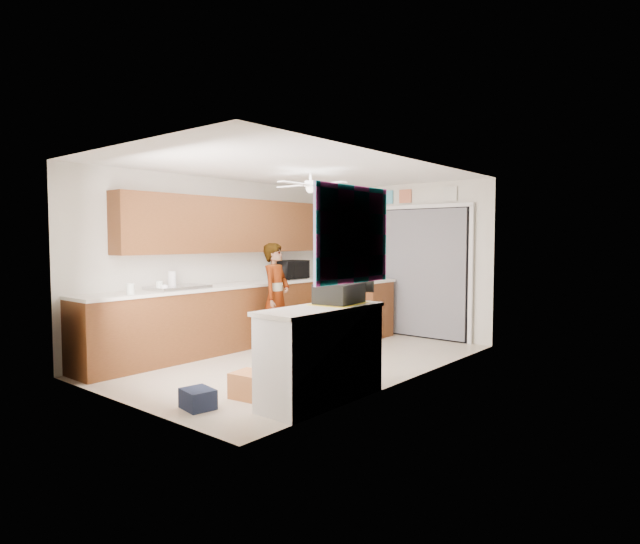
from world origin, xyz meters
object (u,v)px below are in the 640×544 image
Objects in this scene: microwave at (291,270)px; man at (276,296)px; cardboard_box at (253,386)px; navy_crate at (198,399)px; cup at (164,288)px; dog at (360,328)px; paper_towel_roll at (172,280)px; suitcase at (339,293)px.

man is (0.58, -0.94, -0.32)m from microwave.
cardboard_box reaches higher than navy_crate.
dog is at bearing 70.18° from cup.
man is at bearing 119.04° from navy_crate.
paper_towel_roll is 1.49m from man.
microwave is 1.14× the size of suitcase.
suitcase is at bearing -71.14° from dog.
suitcase is (2.66, -2.12, -0.05)m from microwave.
microwave is 3.40m from suitcase.
paper_towel_roll is 2.49m from navy_crate.
microwave is at bearing 133.52° from suitcase.
paper_towel_roll is at bearing 150.78° from navy_crate.
cup reaches higher than cardboard_box.
cardboard_box is at bearing -8.33° from cup.
dog is (1.25, 2.56, -0.85)m from paper_towel_roll.
cup is at bearing -179.27° from microwave.
dog is (1.02, 2.84, -0.78)m from cup.
navy_crate is at bearing -168.31° from man.
suitcase reaches higher than navy_crate.
paper_towel_roll is 0.76× the size of navy_crate.
paper_towel_roll is at bearing 129.86° from cup.
microwave is 1.07× the size of dog.
paper_towel_roll reaches higher than cardboard_box.
paper_towel_roll is at bearing 165.51° from cardboard_box.
suitcase is 0.32× the size of man.
microwave reaches higher than suitcase.
suitcase is 2.96m from dog.
cardboard_box is at bearing -85.99° from dog.
cup is at bearing -50.14° from paper_towel_roll.
suitcase is 2.40m from man.
man reaches higher than navy_crate.
microwave is 0.36× the size of man.
man is at bearing 128.97° from cardboard_box.
man is at bearing -128.08° from dog.
cardboard_box is (-0.56, -0.69, -0.91)m from suitcase.
microwave is at bearing 93.71° from cup.
suitcase reaches higher than dog.
cup is 2.13m from cardboard_box.
suitcase is at bearing -131.62° from microwave.
microwave is 1.15m from man.
man is at bearing 75.23° from cup.
dog is at bearing 63.93° from paper_towel_roll.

